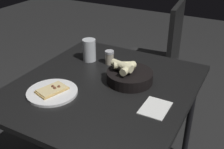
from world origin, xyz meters
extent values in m
cube|color=black|center=(0.00, 0.00, 0.70)|extent=(1.00, 0.91, 0.03)
cylinder|color=black|center=(0.44, -0.40, 0.34)|extent=(0.04, 0.04, 0.69)
cylinder|color=black|center=(0.44, 0.40, 0.34)|extent=(0.04, 0.04, 0.69)
cylinder|color=white|center=(-0.20, 0.18, 0.73)|extent=(0.26, 0.26, 0.01)
cube|color=tan|center=(-0.20, 0.18, 0.74)|extent=(0.17, 0.13, 0.01)
cube|color=beige|center=(-0.20, 0.18, 0.75)|extent=(0.16, 0.12, 0.01)
sphere|color=brown|center=(-0.17, 0.16, 0.75)|extent=(0.02, 0.02, 0.02)
sphere|color=brown|center=(-0.19, 0.19, 0.75)|extent=(0.02, 0.02, 0.02)
sphere|color=brown|center=(-0.19, 0.17, 0.75)|extent=(0.02, 0.02, 0.02)
cylinder|color=black|center=(0.09, -0.11, 0.75)|extent=(0.25, 0.25, 0.06)
cylinder|color=beige|center=(0.07, -0.11, 0.81)|extent=(0.12, 0.05, 0.04)
cylinder|color=beige|center=(0.09, -0.08, 0.82)|extent=(0.09, 0.12, 0.04)
cylinder|color=beige|center=(0.07, -0.07, 0.82)|extent=(0.07, 0.13, 0.04)
cylinder|color=#A11F14|center=(0.15, -0.12, 0.74)|extent=(0.06, 0.06, 0.03)
cylinder|color=silver|center=(0.22, 0.23, 0.79)|extent=(0.08, 0.08, 0.14)
cylinder|color=#B68415|center=(0.22, 0.23, 0.76)|extent=(0.07, 0.07, 0.07)
cylinder|color=#BFB299|center=(0.24, 0.10, 0.75)|extent=(0.05, 0.05, 0.07)
cylinder|color=maroon|center=(0.24, 0.10, 0.74)|extent=(0.04, 0.04, 0.03)
cylinder|color=#B7B7BC|center=(0.24, 0.10, 0.80)|extent=(0.05, 0.05, 0.01)
cube|color=white|center=(-0.07, -0.32, 0.72)|extent=(0.16, 0.12, 0.00)
cube|color=black|center=(0.93, 0.10, 0.44)|extent=(0.48, 0.48, 0.04)
cube|color=black|center=(0.95, -0.10, 0.71)|extent=(0.42, 0.08, 0.50)
cylinder|color=black|center=(1.10, 0.30, 0.21)|extent=(0.03, 0.03, 0.42)
cylinder|color=black|center=(0.72, 0.26, 0.21)|extent=(0.03, 0.03, 0.42)
cylinder|color=black|center=(1.13, -0.07, 0.21)|extent=(0.03, 0.03, 0.42)
cylinder|color=black|center=(0.76, -0.11, 0.21)|extent=(0.03, 0.03, 0.42)
camera|label=1|loc=(-1.09, -0.64, 1.46)|focal=44.17mm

